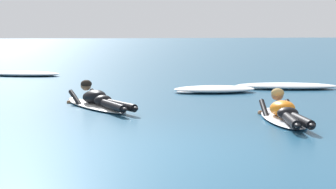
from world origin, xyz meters
TOP-DOWN VIEW (x-y plane):
  - ground_plane at (0.00, 10.00)m, footprint 120.00×120.00m
  - surfer_near at (2.50, 1.88)m, footprint 0.82×2.51m
  - surfer_far at (-0.41, 4.00)m, footprint 1.39×2.68m
  - whitewater_front at (2.39, 6.24)m, footprint 1.95×0.99m
  - whitewater_mid_left at (4.33, 6.75)m, footprint 2.61×1.37m
  - whitewater_mid_right at (-2.48, 11.78)m, footprint 2.76×1.85m

SIDE VIEW (x-z plane):
  - ground_plane at x=0.00m, z-range 0.00..0.00m
  - whitewater_mid_left at x=4.33m, z-range -0.01..0.14m
  - whitewater_mid_right at x=-2.48m, z-range -0.01..0.15m
  - whitewater_front at x=2.39m, z-range -0.01..0.15m
  - surfer_far at x=-0.41m, z-range -0.14..0.41m
  - surfer_near at x=2.50m, z-range -0.13..0.40m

